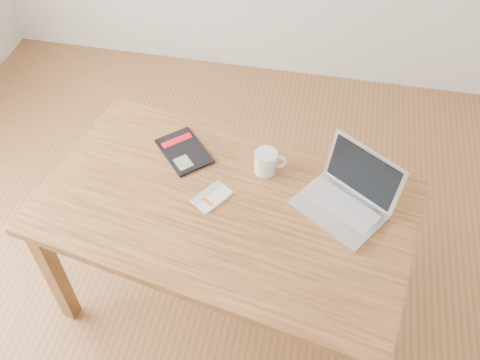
% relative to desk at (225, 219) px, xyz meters
% --- Properties ---
extents(room, '(4.04, 4.04, 2.70)m').
position_rel_desk_xyz_m(room, '(-0.17, -0.07, 0.69)').
color(room, brown).
rests_on(room, ground).
extents(desk, '(1.64, 1.12, 0.75)m').
position_rel_desk_xyz_m(desk, '(0.00, 0.00, 0.00)').
color(desk, brown).
rests_on(desk, ground).
extents(white_guidebook, '(0.17, 0.18, 0.01)m').
position_rel_desk_xyz_m(white_guidebook, '(-0.06, 0.03, 0.10)').
color(white_guidebook, silver).
rests_on(white_guidebook, desk).
extents(black_guidebook, '(0.30, 0.30, 0.01)m').
position_rel_desk_xyz_m(black_guidebook, '(-0.24, 0.26, 0.10)').
color(black_guidebook, black).
rests_on(black_guidebook, desk).
extents(laptop, '(0.44, 0.42, 0.24)m').
position_rel_desk_xyz_m(laptop, '(0.48, 0.10, 0.14)').
color(laptop, silver).
rests_on(laptop, desk).
extents(coffee_mug, '(0.14, 0.10, 0.10)m').
position_rel_desk_xyz_m(coffee_mug, '(0.13, 0.22, 0.14)').
color(coffee_mug, white).
rests_on(coffee_mug, desk).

